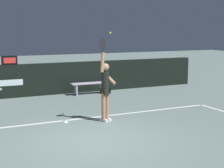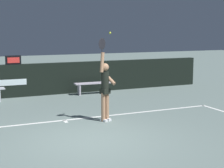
# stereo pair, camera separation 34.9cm
# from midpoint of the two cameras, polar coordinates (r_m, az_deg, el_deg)

# --- Properties ---
(ground_plane) EXTENTS (60.00, 60.00, 0.00)m
(ground_plane) POSITION_cam_midpoint_polar(r_m,az_deg,el_deg) (9.11, -4.33, -8.98)
(ground_plane) COLOR slate
(court_lines) EXTENTS (10.69, 5.28, 0.00)m
(court_lines) POSITION_cam_midpoint_polar(r_m,az_deg,el_deg) (8.80, -3.47, -9.62)
(court_lines) COLOR white
(court_lines) RESTS_ON ground
(back_wall) EXTENTS (16.10, 0.30, 1.35)m
(back_wall) POSITION_cam_midpoint_polar(r_m,az_deg,el_deg) (15.30, -13.67, 0.59)
(back_wall) COLOR black
(back_wall) RESTS_ON ground
(speed_display) EXTENTS (0.61, 0.17, 0.36)m
(speed_display) POSITION_cam_midpoint_polar(r_m,az_deg,el_deg) (15.07, -16.64, 3.62)
(speed_display) COLOR black
(speed_display) RESTS_ON back_wall
(tennis_player) EXTENTS (0.53, 0.50, 2.52)m
(tennis_player) POSITION_cam_midpoint_polar(r_m,az_deg,el_deg) (10.76, -2.01, -0.46)
(tennis_player) COLOR #A87B5B
(tennis_player) RESTS_ON ground
(tennis_ball) EXTENTS (0.07, 0.07, 0.07)m
(tennis_ball) POSITION_cam_midpoint_polar(r_m,az_deg,el_deg) (10.70, -1.23, 8.12)
(tennis_ball) COLOR #CADA2E
(courtside_bench_near) EXTENTS (1.57, 0.42, 0.50)m
(courtside_bench_near) POSITION_cam_midpoint_polar(r_m,az_deg,el_deg) (15.38, -4.32, -0.23)
(courtside_bench_near) COLOR #B6ACBB
(courtside_bench_near) RESTS_ON ground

